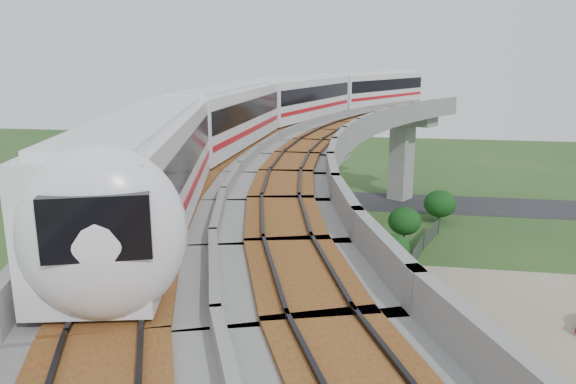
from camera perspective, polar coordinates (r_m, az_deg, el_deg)
name	(u,v)px	position (r m, az deg, el deg)	size (l,w,h in m)	color
ground	(261,321)	(35.18, -2.71, -12.97)	(160.00, 160.00, 0.00)	#24471C
dirt_lot	(509,358)	(33.55, 21.51, -15.38)	(18.00, 26.00, 0.04)	gray
asphalt_road	(317,199)	(63.07, 3.01, -0.72)	(60.00, 8.00, 0.03)	#232326
viaduct	(327,179)	(31.55, 3.94, 1.35)	(19.58, 73.98, 11.40)	#99968E
metro_train	(297,106)	(39.50, 0.94, 8.68)	(14.96, 60.72, 3.64)	white
fence	(426,322)	(34.32, 13.82, -12.71)	(3.87, 38.73, 1.50)	#2D382D
tree_0	(440,204)	(55.93, 15.17, -1.16)	(3.07, 3.07, 3.15)	#382314
tree_1	(405,221)	(47.09, 11.76, -2.91)	(2.71, 2.71, 3.68)	#382314
tree_2	(394,247)	(41.72, 10.68, -5.54)	(2.32, 2.32, 3.18)	#382314
tree_3	(377,289)	(35.28, 9.00, -9.72)	(1.86, 1.86, 2.66)	#382314
tree_4	(382,323)	(30.83, 9.52, -13.01)	(3.09, 3.09, 3.35)	#382314
car_white	(469,383)	(29.50, 17.93, -18.02)	(1.37, 3.40, 1.16)	silver
car_dark	(433,330)	(33.69, 14.56, -13.38)	(1.85, 4.56, 1.32)	black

